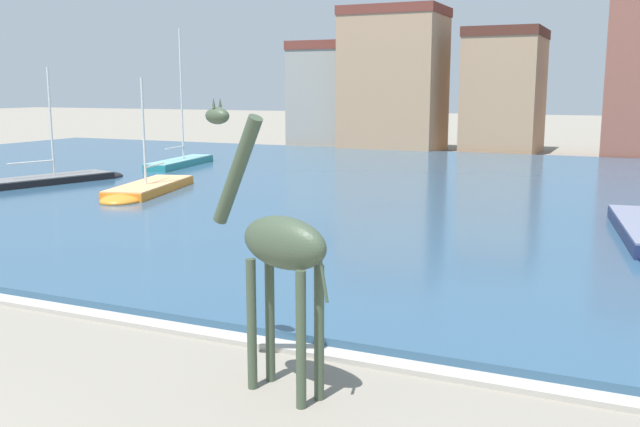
{
  "coord_description": "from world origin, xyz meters",
  "views": [
    {
      "loc": [
        9.87,
        -4.77,
        5.54
      ],
      "look_at": [
        2.12,
        12.36,
        2.2
      ],
      "focal_mm": 39.79,
      "sensor_mm": 36.0,
      "label": 1
    }
  ],
  "objects_px": {
    "giraffe_statue": "(278,247)",
    "sailboat_black": "(58,181)",
    "sailboat_orange": "(145,192)",
    "sailboat_teal": "(185,163)"
  },
  "relations": [
    {
      "from": "sailboat_black",
      "to": "giraffe_statue",
      "type": "bearing_deg",
      "value": -38.42
    },
    {
      "from": "sailboat_black",
      "to": "sailboat_orange",
      "type": "xyz_separation_m",
      "value": [
        7.18,
        -1.48,
        0.02
      ]
    },
    {
      "from": "sailboat_orange",
      "to": "giraffe_statue",
      "type": "bearing_deg",
      "value": -46.22
    },
    {
      "from": "sailboat_teal",
      "to": "giraffe_statue",
      "type": "bearing_deg",
      "value": -52.38
    },
    {
      "from": "sailboat_black",
      "to": "sailboat_orange",
      "type": "height_order",
      "value": "sailboat_black"
    },
    {
      "from": "sailboat_teal",
      "to": "sailboat_orange",
      "type": "height_order",
      "value": "sailboat_teal"
    },
    {
      "from": "giraffe_statue",
      "to": "sailboat_teal",
      "type": "relative_size",
      "value": 0.57
    },
    {
      "from": "giraffe_statue",
      "to": "sailboat_black",
      "type": "xyz_separation_m",
      "value": [
        -23.97,
        19.01,
        -2.37
      ]
    },
    {
      "from": "sailboat_black",
      "to": "sailboat_orange",
      "type": "relative_size",
      "value": 1.09
    },
    {
      "from": "giraffe_statue",
      "to": "sailboat_black",
      "type": "relative_size",
      "value": 0.6
    }
  ]
}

